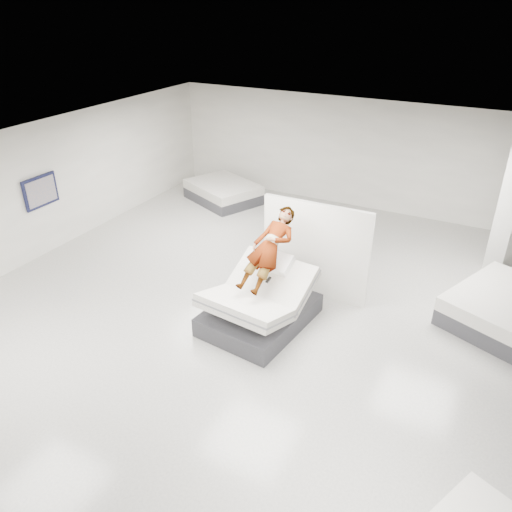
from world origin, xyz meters
name	(u,v)px	position (x,y,z in m)	size (l,w,h in m)	color
room	(249,254)	(0.00, 0.00, 1.60)	(14.00, 14.04, 3.20)	beige
hero_bed	(260,305)	(0.13, 0.17, 0.42)	(1.89, 2.36, 1.28)	#36373B
person	(269,258)	(0.17, 0.47, 1.33)	(0.67, 0.44, 1.85)	slate
remote	(268,280)	(0.34, 0.10, 1.09)	(0.05, 0.14, 0.03)	black
divider_panel	(315,251)	(0.65, 1.67, 1.05)	(2.31, 0.11, 2.10)	white
flat_bed_right_far	(504,308)	(4.37, 2.44, 0.31)	(2.43, 2.74, 0.62)	#36373B
flat_bed_left_far	(223,192)	(-3.88, 5.45, 0.29)	(2.59, 2.32, 0.58)	#36373B
column	(507,209)	(4.00, 4.50, 1.60)	(0.40, 0.40, 3.20)	silver
wall_poster	(41,191)	(-5.93, 0.50, 1.60)	(0.06, 0.95, 0.75)	black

